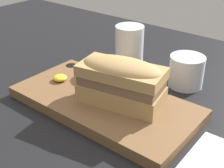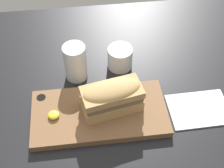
{
  "view_description": "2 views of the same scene",
  "coord_description": "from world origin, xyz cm",
  "px_view_note": "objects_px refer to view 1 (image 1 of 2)",
  "views": [
    {
      "loc": [
        42.4,
        -45.98,
        37.95
      ],
      "look_at": [
        8.25,
        -3.55,
        8.56
      ],
      "focal_mm": 50.0,
      "sensor_mm": 36.0,
      "label": 1
    },
    {
      "loc": [
        3.13,
        -56.43,
        77.96
      ],
      "look_at": [
        10.15,
        1.53,
        10.24
      ],
      "focal_mm": 50.0,
      "sensor_mm": 36.0,
      "label": 2
    }
  ],
  "objects_px": {
    "serving_board": "(104,102)",
    "wine_glass": "(186,73)",
    "sandwich": "(121,80)",
    "water_glass": "(128,53)"
  },
  "relations": [
    {
      "from": "sandwich",
      "to": "wine_glass",
      "type": "height_order",
      "value": "sandwich"
    },
    {
      "from": "serving_board",
      "to": "wine_glass",
      "type": "height_order",
      "value": "wine_glass"
    },
    {
      "from": "sandwich",
      "to": "water_glass",
      "type": "height_order",
      "value": "water_glass"
    },
    {
      "from": "sandwich",
      "to": "wine_glass",
      "type": "distance_m",
      "value": 0.2
    },
    {
      "from": "serving_board",
      "to": "sandwich",
      "type": "xyz_separation_m",
      "value": [
        0.04,
        0.01,
        0.06
      ]
    },
    {
      "from": "sandwich",
      "to": "wine_glass",
      "type": "relative_size",
      "value": 2.21
    },
    {
      "from": "wine_glass",
      "to": "water_glass",
      "type": "bearing_deg",
      "value": -168.77
    },
    {
      "from": "serving_board",
      "to": "water_glass",
      "type": "bearing_deg",
      "value": 109.53
    },
    {
      "from": "sandwich",
      "to": "wine_glass",
      "type": "bearing_deg",
      "value": 75.21
    },
    {
      "from": "water_glass",
      "to": "wine_glass",
      "type": "xyz_separation_m",
      "value": [
        0.15,
        0.03,
        -0.02
      ]
    }
  ]
}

